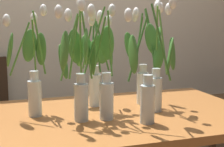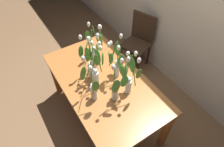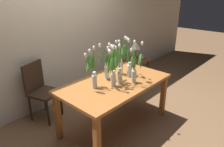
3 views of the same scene
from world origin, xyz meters
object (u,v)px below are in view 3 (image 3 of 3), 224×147
Objects in this scene: tulip_vase_3 at (118,69)px; side_table at (136,64)px; tulip_vase_1 at (107,64)px; tulip_vase_4 at (93,73)px; tulip_vase_5 at (135,70)px; tulip_vase_2 at (130,64)px; table_lamp at (135,46)px; tulip_vase_6 at (121,60)px; dining_chair at (40,88)px; dining_table at (115,88)px; pillar_candle at (142,57)px; tulip_vase_0 at (112,70)px.

tulip_vase_3 is 1.05× the size of side_table.
tulip_vase_1 is 0.36m from tulip_vase_4.
side_table is (1.36, 0.94, -0.49)m from tulip_vase_5.
tulip_vase_1 is 0.92× the size of tulip_vase_3.
tulip_vase_2 is 1.41m from table_lamp.
tulip_vase_6 is (0.28, -0.02, 0.01)m from tulip_vase_1.
tulip_vase_4 is at bearing -169.68° from tulip_vase_1.
tulip_vase_4 is at bearing -73.44° from dining_chair.
dining_table is 3.02× the size of tulip_vase_1.
tulip_vase_3 is at bearing -61.61° from dining_chair.
tulip_vase_4 reaches higher than side_table.
tulip_vase_0 is at bearing -157.78° from pillar_candle.
side_table is at bearing 34.71° from tulip_vase_5.
side_table is (1.51, 0.56, -0.53)m from tulip_vase_1.
tulip_vase_0 reaches higher than tulip_vase_4.
tulip_vase_5 is at bearing -39.19° from tulip_vase_3.
tulip_vase_2 is 1.01× the size of tulip_vase_6.
tulip_vase_2 is at bearing 54.91° from tulip_vase_5.
tulip_vase_5 is at bearing -53.07° from dining_table.
dining_table reaches higher than pillar_candle.
dining_chair is at bearing 113.57° from tulip_vase_0.
tulip_vase_0 is 1.91m from side_table.
tulip_vase_0 is 1.02× the size of tulip_vase_6.
tulip_vase_0 reaches higher than tulip_vase_1.
tulip_vase_3 is 1.86m from pillar_candle.
dining_chair is 1.69× the size of side_table.
dining_chair is 12.40× the size of pillar_candle.
tulip_vase_4 is at bearing -160.40° from table_lamp.
pillar_candle is (1.64, 0.50, -0.38)m from tulip_vase_1.
tulip_vase_6 is at bearing -158.81° from pillar_candle.
table_lamp reaches higher than dining_table.
dining_chair is 2.34× the size of table_lamp.
table_lamp is at bearing 154.68° from pillar_candle.
tulip_vase_2 is 0.33m from tulip_vase_3.
tulip_vase_0 reaches higher than dining_chair.
dining_table is 1.70m from side_table.
tulip_vase_5 is (0.15, -0.38, -0.04)m from tulip_vase_1.
dining_table is 0.46m from tulip_vase_4.
tulip_vase_1 is at bearing 56.67° from tulip_vase_0.
tulip_vase_2 is (0.30, -0.02, 0.28)m from dining_table.
side_table is at bearing 154.86° from pillar_candle.
tulip_vase_3 reaches higher than tulip_vase_4.
tulip_vase_4 reaches higher than pillar_candle.
tulip_vase_5 is at bearing -68.42° from tulip_vase_1.
tulip_vase_0 is 1.00× the size of tulip_vase_2.
tulip_vase_5 is at bearing -143.88° from table_lamp.
tulip_vase_3 is 7.71× the size of pillar_candle.
pillar_candle is (2.27, -0.37, 0.06)m from dining_chair.
tulip_vase_6 is 1.46× the size of table_lamp.
pillar_candle is (1.99, 0.57, -0.37)m from tulip_vase_4.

